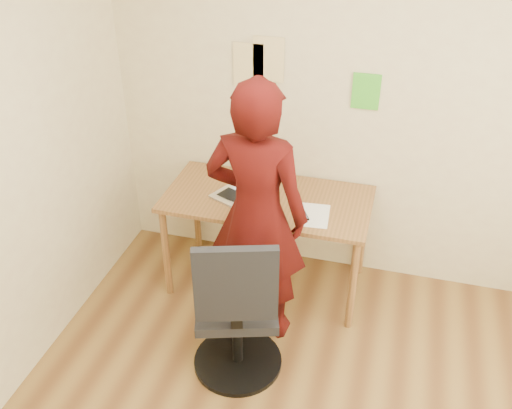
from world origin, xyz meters
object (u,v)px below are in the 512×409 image
(laptop, at_px, (242,189))
(person, at_px, (257,216))
(phone, at_px, (302,215))
(desk, at_px, (267,208))
(office_chair, at_px, (237,317))

(laptop, relative_size, person, 0.23)
(phone, relative_size, person, 0.08)
(laptop, height_order, person, person)
(desk, relative_size, office_chair, 1.32)
(office_chair, bearing_deg, laptop, 86.71)
(laptop, xyz_separation_m, office_chair, (0.22, -0.85, -0.34))
(phone, xyz_separation_m, office_chair, (-0.22, -0.71, -0.29))
(laptop, bearing_deg, office_chair, -50.89)
(desk, xyz_separation_m, office_chair, (0.05, -0.88, -0.20))
(phone, bearing_deg, desk, 121.66)
(desk, distance_m, phone, 0.33)
(phone, bearing_deg, laptop, 135.53)
(desk, bearing_deg, person, -84.36)
(laptop, height_order, office_chair, office_chair)
(office_chair, distance_m, person, 0.61)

